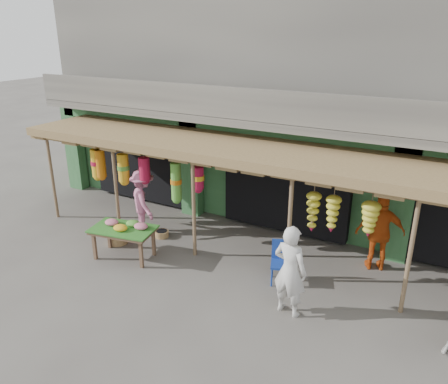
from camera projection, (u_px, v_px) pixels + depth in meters
The scene contains 11 objects.
ground at pixel (251, 266), 10.73m from camera, with size 80.00×80.00×0.00m, color #514C47.
building at pixel (321, 100), 13.53m from camera, with size 16.40×6.80×7.00m.
awning at pixel (263, 156), 10.53m from camera, with size 14.00×2.70×2.79m.
flower_table at pixel (124, 230), 10.88m from camera, with size 1.72×1.19×0.95m.
blue_chair at pixel (281, 259), 9.93m from camera, with size 0.60×0.61×0.98m.
basket_left at pixel (118, 227), 12.52m from camera, with size 0.52×0.52×0.22m, color olive.
basket_mid at pixel (118, 239), 11.84m from camera, with size 0.55×0.55×0.21m, color #9E8346.
basket_right at pixel (162, 234), 12.18m from camera, with size 0.39×0.39×0.18m, color #946845.
person_front at pixel (290, 271), 8.65m from camera, with size 0.71×0.47×1.95m, color silver.
person_vendor at pixel (380, 232), 10.28m from camera, with size 1.13×0.47×1.93m, color #C54B12.
person_shopper at pixel (143, 201), 12.21m from camera, with size 1.19×0.69×1.85m, color #CA6B91.
Camera 1 is at (3.92, -8.55, 5.51)m, focal length 35.00 mm.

